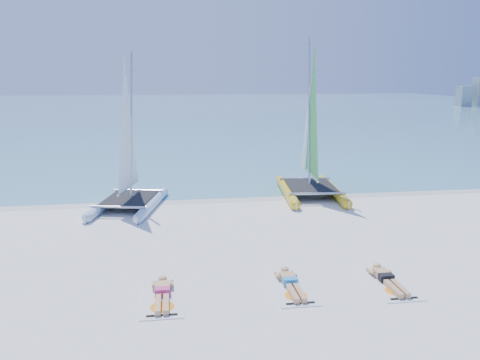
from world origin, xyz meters
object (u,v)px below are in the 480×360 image
object	(u,v)px
catamaran_blue	(128,161)
towel_a	(162,300)
catamaran_yellow	(309,144)
sunbather_a	(162,292)
towel_b	(292,290)
towel_c	(390,285)
sunbather_b	(291,282)
sunbather_c	(387,278)

from	to	relation	value
catamaran_blue	towel_a	world-z (taller)	catamaran_blue
catamaran_yellow	sunbather_a	size ratio (longest dim) A/B	4.16
towel_b	sunbather_a	bearing A→B (deg)	178.47
towel_a	towel_b	bearing A→B (deg)	1.89
catamaran_yellow	catamaran_blue	bearing A→B (deg)	-164.81
towel_b	towel_c	size ratio (longest dim) A/B	1.00
towel_a	sunbather_a	distance (m)	0.22
catamaran_blue	sunbather_a	bearing A→B (deg)	-67.77
towel_a	towel_c	xyz separation A→B (m)	(5.75, -0.02, 0.00)
sunbather_b	sunbather_c	size ratio (longest dim) A/B	1.00
towel_a	sunbather_a	size ratio (longest dim) A/B	1.07
sunbather_b	towel_c	size ratio (longest dim) A/B	0.93
towel_a	towel_c	distance (m)	5.75
catamaran_yellow	towel_c	world-z (taller)	catamaran_yellow
towel_b	towel_c	distance (m)	2.54
towel_b	catamaran_blue	bearing A→B (deg)	119.08
towel_a	sunbather_b	world-z (taller)	sunbather_b
sunbather_a	towel_b	world-z (taller)	sunbather_a
sunbather_b	sunbather_c	world-z (taller)	same
sunbather_b	towel_b	bearing A→B (deg)	-90.00
catamaran_blue	sunbather_c	bearing A→B (deg)	-36.67
catamaran_blue	sunbather_a	distance (m)	8.59
towel_b	sunbather_c	xyz separation A→B (m)	(2.53, 0.07, 0.11)
catamaran_blue	catamaran_yellow	world-z (taller)	catamaran_yellow
towel_b	sunbather_b	world-z (taller)	sunbather_b
towel_a	sunbather_c	bearing A→B (deg)	1.73
sunbather_b	catamaran_blue	bearing A→B (deg)	119.65
catamaran_yellow	towel_a	bearing A→B (deg)	-117.84
sunbather_a	towel_c	bearing A→B (deg)	-2.09
catamaran_yellow	towel_b	world-z (taller)	catamaran_yellow
towel_a	towel_b	size ratio (longest dim) A/B	1.00
sunbather_c	towel_c	bearing A→B (deg)	-90.00
catamaran_yellow	sunbather_b	bearing A→B (deg)	-103.29
towel_b	sunbather_c	size ratio (longest dim) A/B	1.07
towel_b	sunbather_c	world-z (taller)	sunbather_c
towel_a	sunbather_b	size ratio (longest dim) A/B	1.07
sunbather_b	towel_c	distance (m)	2.56
sunbather_b	sunbather_c	distance (m)	2.54
towel_c	sunbather_b	bearing A→B (deg)	172.88
catamaran_yellow	towel_a	size ratio (longest dim) A/B	3.88
catamaran_yellow	towel_b	xyz separation A→B (m)	(-3.25, -9.69, -2.25)
catamaran_blue	towel_c	xyz separation A→B (m)	(7.18, -8.48, -1.91)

